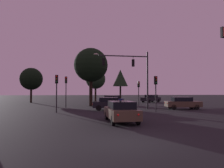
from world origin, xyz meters
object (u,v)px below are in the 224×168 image
traffic_light_corner_left (66,86)px  tree_left_far (120,78)px  tree_behind_sign (91,65)px  car_far_lane (151,98)px  car_crossing_right (110,103)px  traffic_light_corner_right (57,86)px  traffic_light_median (139,88)px  traffic_light_far_side (156,86)px  car_nearside_lane (121,111)px  tree_center_horizon (31,79)px  tree_right_cluster (96,79)px  car_parked_lot (111,100)px  traffic_signal_mast_arm (133,69)px  car_crossing_left (183,103)px

traffic_light_corner_left → tree_left_far: bearing=57.5°
traffic_light_corner_left → tree_behind_sign: size_ratio=0.48×
traffic_light_corner_left → car_far_lane: bearing=38.3°
car_crossing_right → traffic_light_corner_right: bearing=-157.8°
traffic_light_median → traffic_light_far_side: 9.52m
tree_behind_sign → car_nearside_lane: bearing=-82.4°
tree_behind_sign → tree_left_far: tree_behind_sign is taller
tree_center_horizon → tree_right_cluster: bearing=18.7°
traffic_light_corner_left → tree_left_far: size_ratio=0.62×
car_parked_lot → car_far_lane: bearing=34.2°
car_crossing_right → tree_behind_sign: size_ratio=0.48×
traffic_signal_mast_arm → car_crossing_right: bearing=-164.3°
tree_behind_sign → car_far_lane: bearing=38.3°
car_nearside_lane → car_parked_lot: (1.32, 19.94, -0.00)m
tree_left_far → tree_behind_sign: bearing=-116.7°
traffic_light_corner_left → car_parked_lot: 9.58m
tree_behind_sign → traffic_signal_mast_arm: bearing=-48.5°
car_parked_lot → tree_left_far: bearing=72.3°
car_crossing_right → car_far_lane: (9.82, 16.20, 0.00)m
traffic_light_median → tree_behind_sign: 8.09m
traffic_light_median → tree_center_horizon: bearing=150.4°
tree_right_cluster → car_parked_lot: bearing=-78.0°
traffic_light_corner_right → car_crossing_right: size_ratio=0.94×
tree_right_cluster → traffic_light_corner_right: bearing=-101.0°
traffic_signal_mast_arm → tree_left_far: (1.11, 18.33, 0.06)m
traffic_signal_mast_arm → car_far_lane: size_ratio=1.59×
tree_left_far → traffic_signal_mast_arm: bearing=-93.5°
traffic_signal_mast_arm → tree_behind_sign: (-5.17, 5.85, 1.20)m
tree_center_horizon → tree_behind_sign: bearing=-42.9°
traffic_light_median → tree_center_horizon: tree_center_horizon is taller
traffic_light_far_side → tree_left_far: size_ratio=0.57×
traffic_light_median → traffic_light_far_side: size_ratio=0.97×
car_nearside_lane → traffic_light_corner_left: bearing=112.1°
car_nearside_lane → car_crossing_left: (9.16, 9.74, -0.00)m
traffic_light_corner_left → traffic_light_median: bearing=14.1°
car_nearside_lane → tree_behind_sign: (-2.16, 16.24, 5.35)m
traffic_light_corner_left → tree_left_far: tree_left_far is taller
traffic_light_corner_right → tree_left_far: bearing=65.4°
traffic_light_corner_left → traffic_light_corner_right: (-0.24, -6.43, -0.18)m
traffic_light_median → tree_right_cluster: tree_right_cluster is taller
car_crossing_right → car_parked_lot: 10.46m
traffic_light_corner_left → tree_center_horizon: size_ratio=0.62×
car_crossing_left → tree_right_cluster: (-10.25, 21.54, 4.12)m
traffic_light_far_side → car_parked_lot: bearing=104.8°
car_nearside_lane → tree_left_far: bearing=81.8°
traffic_signal_mast_arm → traffic_light_median: size_ratio=1.92×
car_nearside_lane → car_far_lane: same height
car_crossing_left → car_parked_lot: 12.87m
traffic_signal_mast_arm → tree_right_cluster: bearing=101.1°
car_nearside_lane → car_parked_lot: size_ratio=1.13×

